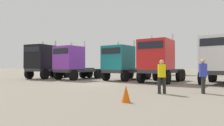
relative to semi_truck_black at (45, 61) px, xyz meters
The scene contains 11 objects.
ground 9.74m from the semi_truck_black, 20.67° to the right, with size 200.00×200.00×0.00m, color gray.
semi_truck_black is the anchor object (origin of this frame).
semi_truck_purple 4.04m from the semi_truck_black, ahead, with size 3.38×6.36×3.99m.
semi_truck_teal 9.13m from the semi_truck_black, ahead, with size 3.51×6.05×3.90m.
semi_truck_red 12.91m from the semi_truck_black, ahead, with size 3.24×6.02×4.16m.
semi_truck_white 17.57m from the semi_truck_black, ahead, with size 3.56×6.03×4.22m.
visitor_in_hivis 16.25m from the semi_truck_black, 25.09° to the right, with size 0.56×0.56×1.73m.
visitor_with_camera 17.59m from the semi_truck_black, 19.35° to the right, with size 0.45×0.46×1.77m.
traffic_cone_near 17.23m from the semi_truck_black, 35.40° to the right, with size 0.36×0.36×0.66m, color #F2590C.
oak_far_left 20.90m from the semi_truck_black, 90.54° to the left, with size 2.98×2.98×5.34m.
oak_far_centre 18.81m from the semi_truck_black, 58.76° to the left, with size 4.05×4.05×5.87m.
Camera 1 is at (8.06, -13.93, 1.41)m, focal length 32.74 mm.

